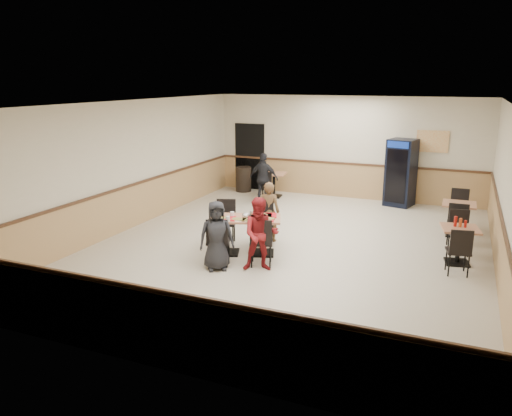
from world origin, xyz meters
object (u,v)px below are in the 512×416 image
at_px(diner_woman_right, 261,234).
at_px(lone_diner, 264,178).
at_px(side_table_near, 459,240).
at_px(diner_man_opposite, 269,212).
at_px(pepsi_cooler, 401,173).
at_px(side_table_far, 458,214).
at_px(main_table, 245,230).
at_px(back_table, 274,181).
at_px(diner_woman_left, 217,236).
at_px(trash_bin, 243,179).

xyz_separation_m(diner_woman_right, lone_diner, (-1.88, 4.84, 0.03)).
bearing_deg(side_table_near, diner_man_opposite, -178.39).
relative_size(lone_diner, pepsi_cooler, 0.77).
bearing_deg(diner_man_opposite, side_table_far, -164.52).
relative_size(side_table_far, pepsi_cooler, 0.41).
xyz_separation_m(diner_man_opposite, pepsi_cooler, (2.24, 4.39, 0.27)).
bearing_deg(pepsi_cooler, main_table, -100.07).
bearing_deg(main_table, lone_diner, 86.94).
relative_size(diner_woman_right, lone_diner, 0.96).
height_order(lone_diner, side_table_near, lone_diner).
relative_size(main_table, back_table, 2.08).
distance_m(diner_woman_right, pepsi_cooler, 6.31).
height_order(diner_woman_left, back_table, diner_woman_left).
bearing_deg(side_table_near, diner_woman_left, -153.63).
relative_size(lone_diner, side_table_far, 1.90).
bearing_deg(lone_diner, back_table, -91.98).
distance_m(diner_man_opposite, trash_bin, 5.05).
bearing_deg(side_table_far, lone_diner, 167.36).
distance_m(lone_diner, back_table, 0.86).
xyz_separation_m(side_table_near, side_table_far, (-0.06, 1.89, 0.02)).
bearing_deg(side_table_far, side_table_near, -88.20).
bearing_deg(diner_woman_right, diner_woman_left, 177.19).
height_order(back_table, pepsi_cooler, pepsi_cooler).
bearing_deg(lone_diner, diner_woman_right, 109.27).
relative_size(side_table_far, back_table, 1.00).
distance_m(diner_woman_left, diner_woman_right, 0.82).
bearing_deg(trash_bin, side_table_far, -20.22).
xyz_separation_m(main_table, pepsi_cooler, (2.38, 5.37, 0.42)).
distance_m(diner_woman_left, trash_bin, 6.70).
distance_m(diner_woman_left, lone_diner, 5.24).
xyz_separation_m(diner_woman_right, side_table_near, (3.39, 1.78, -0.21)).
relative_size(back_table, trash_bin, 0.98).
distance_m(diner_man_opposite, side_table_far, 4.32).
xyz_separation_m(diner_woman_left, lone_diner, (-1.11, 5.12, 0.07)).
xyz_separation_m(main_table, side_table_far, (3.96, 2.97, -0.01)).
distance_m(side_table_near, back_table, 6.55).
xyz_separation_m(main_table, side_table_near, (4.02, 1.09, -0.03)).
relative_size(diner_woman_right, diner_man_opposite, 1.05).
height_order(main_table, back_table, main_table).
height_order(back_table, trash_bin, trash_bin).
xyz_separation_m(diner_woman_right, pepsi_cooler, (1.74, 6.06, 0.24)).
bearing_deg(diner_man_opposite, diner_woman_left, 69.86).
distance_m(main_table, diner_man_opposite, 1.00).
bearing_deg(main_table, back_table, 84.26).
xyz_separation_m(main_table, lone_diner, (-1.25, 4.14, 0.21)).
xyz_separation_m(side_table_far, trash_bin, (-6.38, 2.35, -0.12)).
distance_m(pepsi_cooler, trash_bin, 4.82).
xyz_separation_m(diner_woman_right, side_table_far, (3.33, 3.67, -0.19)).
bearing_deg(back_table, side_table_near, -36.40).
distance_m(diner_woman_right, back_table, 5.98).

